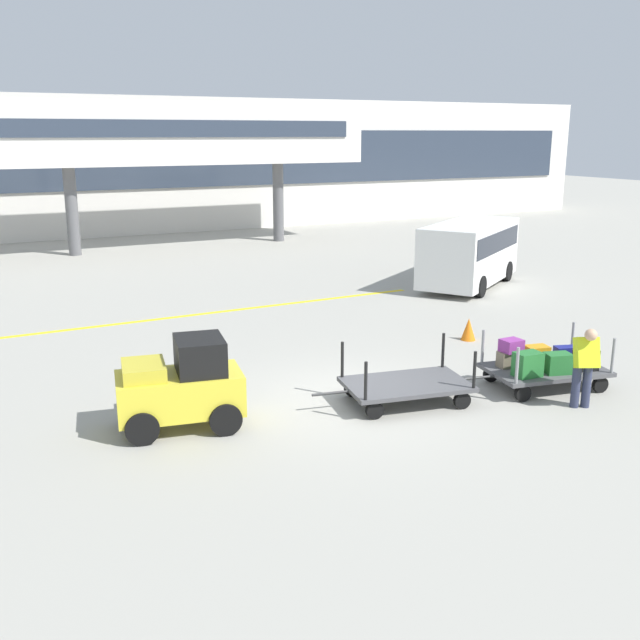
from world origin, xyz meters
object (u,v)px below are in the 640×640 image
at_px(baggage_tug, 182,386).
at_px(shuttle_van, 470,249).
at_px(baggage_cart_lead, 406,385).
at_px(baggage_handler, 585,364).
at_px(baggage_cart_middle, 544,364).
at_px(safety_cone_near, 469,329).

bearing_deg(baggage_tug, shuttle_van, 31.90).
height_order(baggage_tug, baggage_cart_lead, baggage_tug).
bearing_deg(baggage_cart_lead, baggage_handler, -32.20).
xyz_separation_m(baggage_cart_lead, baggage_cart_middle, (2.89, -0.54, 0.15)).
height_order(baggage_tug, baggage_handler, baggage_tug).
bearing_deg(shuttle_van, baggage_tug, -148.10).
bearing_deg(shuttle_van, baggage_handler, -117.29).
relative_size(baggage_handler, shuttle_van, 0.31).
distance_m(baggage_cart_lead, baggage_cart_middle, 2.95).
height_order(baggage_cart_lead, shuttle_van, shuttle_van).
distance_m(baggage_cart_middle, shuttle_van, 10.00).
xyz_separation_m(baggage_tug, shuttle_van, (11.91, 7.41, 0.48)).
height_order(shuttle_van, safety_cone_near, shuttle_van).
bearing_deg(baggage_cart_lead, baggage_tug, 170.02).
bearing_deg(baggage_tug, safety_cone_near, 15.55).
height_order(baggage_handler, shuttle_van, shuttle_van).
bearing_deg(shuttle_van, baggage_cart_middle, -119.56).
distance_m(shuttle_van, safety_cone_near, 6.71).
xyz_separation_m(baggage_tug, baggage_cart_lead, (4.09, -0.72, -0.41)).
height_order(baggage_cart_lead, baggage_cart_middle, same).
bearing_deg(shuttle_van, safety_cone_near, -127.92).
height_order(baggage_cart_lead, baggage_handler, baggage_handler).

